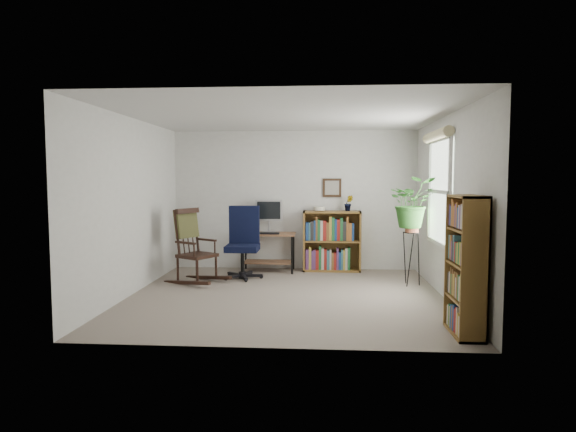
# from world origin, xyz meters

# --- Properties ---
(floor) EXTENTS (4.20, 4.00, 0.00)m
(floor) POSITION_xyz_m (0.00, 0.00, 0.00)
(floor) COLOR gray
(floor) RESTS_ON ground
(ceiling) EXTENTS (4.20, 4.00, 0.00)m
(ceiling) POSITION_xyz_m (0.00, 0.00, 2.40)
(ceiling) COLOR silver
(ceiling) RESTS_ON ground
(wall_back) EXTENTS (4.20, 0.00, 2.40)m
(wall_back) POSITION_xyz_m (0.00, 2.00, 1.20)
(wall_back) COLOR silver
(wall_back) RESTS_ON ground
(wall_front) EXTENTS (4.20, 0.00, 2.40)m
(wall_front) POSITION_xyz_m (0.00, -2.00, 1.20)
(wall_front) COLOR silver
(wall_front) RESTS_ON ground
(wall_left) EXTENTS (0.00, 4.00, 2.40)m
(wall_left) POSITION_xyz_m (-2.10, 0.00, 1.20)
(wall_left) COLOR silver
(wall_left) RESTS_ON ground
(wall_right) EXTENTS (0.00, 4.00, 2.40)m
(wall_right) POSITION_xyz_m (2.10, 0.00, 1.20)
(wall_right) COLOR silver
(wall_right) RESTS_ON ground
(window) EXTENTS (0.12, 1.20, 1.50)m
(window) POSITION_xyz_m (2.06, 0.30, 1.40)
(window) COLOR silver
(window) RESTS_ON wall_right
(desk) EXTENTS (0.91, 0.50, 0.65)m
(desk) POSITION_xyz_m (-0.43, 1.70, 0.33)
(desk) COLOR brown
(desk) RESTS_ON floor
(monitor) EXTENTS (0.46, 0.16, 0.56)m
(monitor) POSITION_xyz_m (-0.43, 1.84, 0.93)
(monitor) COLOR #AEADB2
(monitor) RESTS_ON desk
(keyboard) EXTENTS (0.40, 0.15, 0.02)m
(keyboard) POSITION_xyz_m (-0.43, 1.58, 0.67)
(keyboard) COLOR black
(keyboard) RESTS_ON desk
(office_chair) EXTENTS (0.65, 0.65, 1.16)m
(office_chair) POSITION_xyz_m (-0.77, 1.10, 0.58)
(office_chair) COLOR black
(office_chair) RESTS_ON floor
(rocking_chair) EXTENTS (1.15, 1.01, 1.14)m
(rocking_chair) POSITION_xyz_m (-1.40, 0.75, 0.57)
(rocking_chair) COLOR black
(rocking_chair) RESTS_ON floor
(low_bookshelf) EXTENTS (0.97, 0.32, 1.03)m
(low_bookshelf) POSITION_xyz_m (0.65, 1.82, 0.51)
(low_bookshelf) COLOR brown
(low_bookshelf) RESTS_ON floor
(tall_bookshelf) EXTENTS (0.27, 0.62, 1.41)m
(tall_bookshelf) POSITION_xyz_m (1.92, -1.46, 0.71)
(tall_bookshelf) COLOR brown
(tall_bookshelf) RESTS_ON floor
(plant_stand) EXTENTS (0.32, 0.32, 0.92)m
(plant_stand) POSITION_xyz_m (1.80, 0.79, 0.46)
(plant_stand) COLOR black
(plant_stand) RESTS_ON floor
(spider_plant) EXTENTS (1.69, 1.88, 1.46)m
(spider_plant) POSITION_xyz_m (1.80, 0.79, 1.59)
(spider_plant) COLOR #296121
(spider_plant) RESTS_ON plant_stand
(potted_plant_small) EXTENTS (0.13, 0.24, 0.11)m
(potted_plant_small) POSITION_xyz_m (0.93, 1.83, 1.08)
(potted_plant_small) COLOR #296121
(potted_plant_small) RESTS_ON low_bookshelf
(framed_picture) EXTENTS (0.32, 0.04, 0.32)m
(framed_picture) POSITION_xyz_m (0.65, 1.97, 1.42)
(framed_picture) COLOR black
(framed_picture) RESTS_ON wall_back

